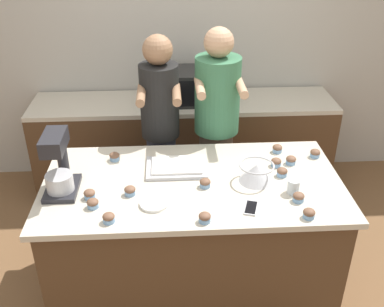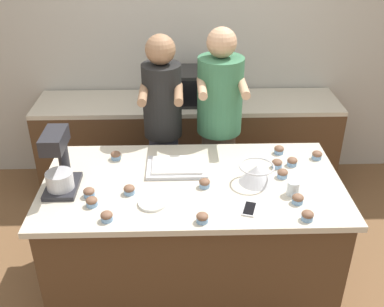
{
  "view_description": "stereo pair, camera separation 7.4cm",
  "coord_description": "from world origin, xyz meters",
  "px_view_note": "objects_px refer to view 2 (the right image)",
  "views": [
    {
      "loc": [
        -0.15,
        -2.48,
        2.51
      ],
      "look_at": [
        0.0,
        0.05,
        1.08
      ],
      "focal_mm": 42.0,
      "sensor_mm": 36.0,
      "label": 1
    },
    {
      "loc": [
        -0.07,
        -2.49,
        2.51
      ],
      "look_at": [
        0.0,
        0.05,
        1.08
      ],
      "focal_mm": 42.0,
      "sensor_mm": 36.0,
      "label": 2
    }
  ],
  "objects_px": {
    "cell_phone": "(249,209)",
    "cupcake_3": "(307,216)",
    "microwave_oven": "(191,86)",
    "cupcake_5": "(277,164)",
    "cupcake_2": "(283,173)",
    "cupcake_6": "(116,155)",
    "cupcake_4": "(129,190)",
    "person_right": "(219,130)",
    "stand_mixer": "(59,164)",
    "cupcake_0": "(89,192)",
    "mixing_bowl": "(256,173)",
    "baking_tray": "(177,167)",
    "drinking_glass": "(293,188)",
    "cupcake_7": "(279,150)",
    "cupcake_9": "(205,183)",
    "cupcake_12": "(298,199)",
    "cupcake_13": "(107,216)",
    "cupcake_8": "(92,202)",
    "person_left": "(163,131)",
    "cupcake_11": "(292,162)",
    "cupcake_1": "(317,155)",
    "cupcake_10": "(202,218)"
  },
  "relations": [
    {
      "from": "microwave_oven",
      "to": "cupcake_2",
      "type": "xyz_separation_m",
      "value": [
        0.58,
        -1.34,
        -0.12
      ]
    },
    {
      "from": "cupcake_11",
      "to": "mixing_bowl",
      "type": "bearing_deg",
      "value": -144.49
    },
    {
      "from": "cupcake_3",
      "to": "cupcake_1",
      "type": "bearing_deg",
      "value": 70.55
    },
    {
      "from": "cupcake_2",
      "to": "cupcake_11",
      "type": "relative_size",
      "value": 1.0
    },
    {
      "from": "cupcake_6",
      "to": "cupcake_4",
      "type": "bearing_deg",
      "value": -72.79
    },
    {
      "from": "cupcake_4",
      "to": "cupcake_13",
      "type": "xyz_separation_m",
      "value": [
        -0.1,
        -0.27,
        0.0
      ]
    },
    {
      "from": "cupcake_4",
      "to": "cupcake_6",
      "type": "height_order",
      "value": "same"
    },
    {
      "from": "cupcake_2",
      "to": "cupcake_6",
      "type": "distance_m",
      "value": 1.17
    },
    {
      "from": "baking_tray",
      "to": "cell_phone",
      "type": "bearing_deg",
      "value": -48.12
    },
    {
      "from": "cupcake_7",
      "to": "cupcake_9",
      "type": "height_order",
      "value": "same"
    },
    {
      "from": "cell_phone",
      "to": "cupcake_0",
      "type": "distance_m",
      "value": 0.99
    },
    {
      "from": "person_right",
      "to": "cupcake_4",
      "type": "xyz_separation_m",
      "value": [
        -0.64,
        -0.87,
        0.02
      ]
    },
    {
      "from": "cupcake_2",
      "to": "cupcake_0",
      "type": "bearing_deg",
      "value": -171.47
    },
    {
      "from": "cupcake_5",
      "to": "cupcake_8",
      "type": "bearing_deg",
      "value": -160.94
    },
    {
      "from": "baking_tray",
      "to": "cupcake_3",
      "type": "xyz_separation_m",
      "value": [
        0.75,
        -0.59,
        0.01
      ]
    },
    {
      "from": "stand_mixer",
      "to": "cupcake_9",
      "type": "bearing_deg",
      "value": -0.7
    },
    {
      "from": "cupcake_11",
      "to": "cupcake_9",
      "type": "bearing_deg",
      "value": -157.77
    },
    {
      "from": "mixing_bowl",
      "to": "cupcake_12",
      "type": "distance_m",
      "value": 0.33
    },
    {
      "from": "microwave_oven",
      "to": "cupcake_11",
      "type": "relative_size",
      "value": 7.52
    },
    {
      "from": "person_left",
      "to": "cupcake_1",
      "type": "xyz_separation_m",
      "value": [
        1.11,
        -0.47,
        0.03
      ]
    },
    {
      "from": "cupcake_13",
      "to": "cupcake_4",
      "type": "bearing_deg",
      "value": 68.91
    },
    {
      "from": "cupcake_8",
      "to": "cupcake_12",
      "type": "distance_m",
      "value": 1.25
    },
    {
      "from": "mixing_bowl",
      "to": "person_left",
      "type": "bearing_deg",
      "value": 129.68
    },
    {
      "from": "microwave_oven",
      "to": "cupcake_11",
      "type": "xyz_separation_m",
      "value": [
        0.68,
        -1.18,
        -0.12
      ]
    },
    {
      "from": "baking_tray",
      "to": "drinking_glass",
      "type": "height_order",
      "value": "drinking_glass"
    },
    {
      "from": "microwave_oven",
      "to": "cupcake_8",
      "type": "height_order",
      "value": "microwave_oven"
    },
    {
      "from": "person_right",
      "to": "stand_mixer",
      "type": "distance_m",
      "value": 1.34
    },
    {
      "from": "cupcake_4",
      "to": "cupcake_7",
      "type": "height_order",
      "value": "same"
    },
    {
      "from": "person_right",
      "to": "microwave_oven",
      "type": "relative_size",
      "value": 3.25
    },
    {
      "from": "cupcake_3",
      "to": "person_right",
      "type": "bearing_deg",
      "value": 109.62
    },
    {
      "from": "mixing_bowl",
      "to": "baking_tray",
      "type": "distance_m",
      "value": 0.55
    },
    {
      "from": "microwave_oven",
      "to": "drinking_glass",
      "type": "xyz_separation_m",
      "value": [
        0.6,
        -1.54,
        -0.1
      ]
    },
    {
      "from": "baking_tray",
      "to": "cupcake_10",
      "type": "xyz_separation_m",
      "value": [
        0.14,
        -0.59,
        0.01
      ]
    },
    {
      "from": "cell_phone",
      "to": "cupcake_3",
      "type": "relative_size",
      "value": 2.23
    },
    {
      "from": "person_right",
      "to": "cell_phone",
      "type": "relative_size",
      "value": 10.93
    },
    {
      "from": "cupcake_7",
      "to": "cupcake_11",
      "type": "distance_m",
      "value": 0.18
    },
    {
      "from": "microwave_oven",
      "to": "cupcake_4",
      "type": "distance_m",
      "value": 1.56
    },
    {
      "from": "cell_phone",
      "to": "cupcake_4",
      "type": "distance_m",
      "value": 0.76
    },
    {
      "from": "cupcake_6",
      "to": "cupcake_12",
      "type": "distance_m",
      "value": 1.3
    },
    {
      "from": "microwave_oven",
      "to": "cupcake_5",
      "type": "bearing_deg",
      "value": -64.84
    },
    {
      "from": "cupcake_3",
      "to": "cupcake_4",
      "type": "height_order",
      "value": "same"
    },
    {
      "from": "cupcake_0",
      "to": "cupcake_1",
      "type": "distance_m",
      "value": 1.6
    },
    {
      "from": "stand_mixer",
      "to": "cupcake_0",
      "type": "height_order",
      "value": "stand_mixer"
    },
    {
      "from": "cupcake_12",
      "to": "cupcake_13",
      "type": "distance_m",
      "value": 1.15
    },
    {
      "from": "cupcake_2",
      "to": "mixing_bowl",
      "type": "bearing_deg",
      "value": -164.77
    },
    {
      "from": "baking_tray",
      "to": "cupcake_2",
      "type": "relative_size",
      "value": 5.84
    },
    {
      "from": "person_left",
      "to": "cupcake_3",
      "type": "relative_size",
      "value": 23.74
    },
    {
      "from": "person_right",
      "to": "baking_tray",
      "type": "relative_size",
      "value": 4.18
    },
    {
      "from": "drinking_glass",
      "to": "cupcake_5",
      "type": "relative_size",
      "value": 1.31
    },
    {
      "from": "person_right",
      "to": "cupcake_12",
      "type": "relative_size",
      "value": 24.41
    }
  ]
}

